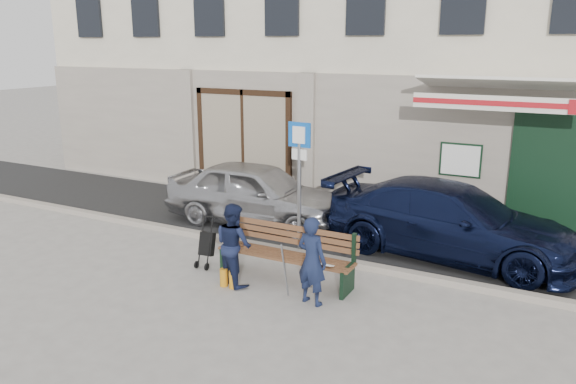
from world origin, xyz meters
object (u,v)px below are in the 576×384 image
Objects in this scene: car_silver at (257,193)px; car_navy at (451,221)px; man at (312,261)px; woman at (234,244)px; bench at (283,255)px; parking_sign at (299,167)px; stroller at (207,245)px.

car_navy is (4.20, 0.00, -0.01)m from car_silver.
man reaches higher than woman.
bench is 1.73× the size of woman.
parking_sign reaches higher than bench.
parking_sign reaches higher than stroller.
woman reaches higher than car_navy.
man reaches higher than car_navy.
woman reaches higher than stroller.
woman is (1.31, -2.95, -0.00)m from car_silver.
car_silver reaches higher than car_navy.
car_silver reaches higher than stroller.
parking_sign is at bearing 106.03° from bench.
car_silver is at bearing -36.11° from man.
man is 1.00× the size of woman.
woman is at bearing -142.54° from bench.
parking_sign is 2.75× the size of stroller.
car_navy reaches higher than bench.
bench is (1.97, -2.45, -0.24)m from car_silver.
man is (2.76, -3.02, 0.00)m from car_silver.
bench is at bearing -1.54° from stroller.
stroller is (-1.50, -0.09, -0.06)m from bench.
parking_sign is (-2.63, -1.07, 0.96)m from car_navy.
man is at bearing 160.87° from car_navy.
bench is 0.86m from woman.
car_navy is 5.24× the size of stroller.
woman is (-0.26, -1.88, -0.96)m from parking_sign.
man is (-1.44, -3.02, 0.01)m from car_navy.
woman is 1.54× the size of stroller.
bench is at bearing -119.57° from woman.
man is at bearing -16.65° from stroller.
parking_sign is at bearing -74.80° from woman.
car_silver reaches higher than woman.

